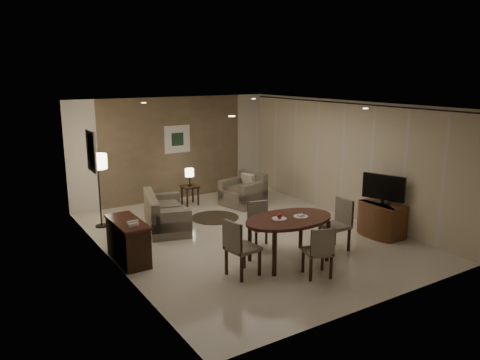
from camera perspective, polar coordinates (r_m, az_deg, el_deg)
room_shell at (r=9.75m, az=-0.63°, el=1.37°), size 5.50×7.00×2.70m
taupe_accent at (r=12.45m, az=-8.09°, el=3.79°), size 3.96×0.03×2.70m
curtain_wall at (r=11.08m, az=12.39°, el=2.33°), size 0.08×6.70×2.58m
curtain_rod at (r=10.92m, az=12.73°, el=9.14°), size 0.03×6.80×0.03m
art_back_frame at (r=12.43m, az=-7.66°, el=4.96°), size 0.72×0.03×0.72m
art_back_canvas at (r=12.41m, az=-7.63°, el=4.95°), size 0.34×0.01×0.34m
art_left_frame at (r=9.34m, az=-17.69°, el=3.35°), size 0.03×0.60×0.80m
art_left_canvas at (r=9.35m, az=-17.60°, el=3.36°), size 0.01×0.46×0.64m
downlight_nl at (r=6.97m, az=-1.01°, el=7.78°), size 0.10×0.10×0.01m
downlight_nr at (r=8.75m, az=15.06°, el=8.42°), size 0.10×0.10×0.01m
downlight_fl at (r=10.22m, az=-11.65°, el=9.20°), size 0.10×0.10×0.01m
downlight_fr at (r=11.50m, az=1.69°, el=9.86°), size 0.10×0.10×0.01m
console_desk at (r=8.66m, az=-13.48°, el=-7.25°), size 0.48×1.20×0.75m
telephone at (r=8.25m, az=-12.96°, el=-5.12°), size 0.20×0.14×0.09m
tv_cabinet at (r=10.12m, az=16.92°, el=-4.62°), size 0.48×0.90×0.70m
flat_tv at (r=9.93m, az=17.10°, el=-0.96°), size 0.36×0.85×0.60m
dining_table at (r=8.46m, az=5.96°, el=-7.24°), size 1.71×1.07×0.80m
chair_near at (r=7.91m, az=9.41°, el=-8.51°), size 0.54×0.54×0.88m
chair_far at (r=8.99m, az=2.63°, el=-5.64°), size 0.52×0.52×0.89m
chair_left at (r=7.82m, az=0.36°, el=-8.21°), size 0.54×0.54×0.98m
chair_right at (r=9.07m, az=11.46°, el=-5.44°), size 0.48×0.48×0.98m
plate_a at (r=8.26m, az=4.82°, el=-4.73°), size 0.26×0.26×0.02m
plate_b at (r=8.42m, az=7.41°, el=-4.44°), size 0.26×0.26×0.02m
fruit_apple at (r=8.24m, az=4.83°, el=-4.38°), size 0.09×0.09×0.09m
napkin at (r=8.42m, az=7.42°, el=-4.29°), size 0.12×0.08×0.03m
round_rug at (r=10.97m, az=-3.07°, el=-4.59°), size 1.11×1.11×0.01m
sofa at (r=10.25m, az=-8.94°, el=-3.80°), size 1.78×1.21×0.76m
armchair at (r=11.84m, az=0.35°, el=-1.19°), size 1.06×1.10×0.82m
side_table at (r=12.01m, az=-6.11°, el=-1.87°), size 0.39×0.39×0.49m
table_lamp at (r=11.89m, az=-6.17°, el=0.44°), size 0.22×0.22×0.50m
floor_lamp at (r=10.58m, az=-16.77°, el=-1.29°), size 0.41×0.41×1.61m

